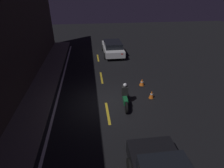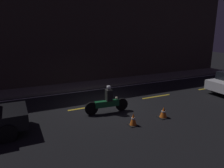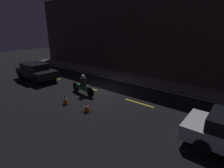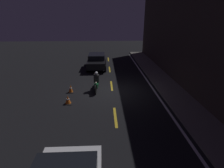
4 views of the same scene
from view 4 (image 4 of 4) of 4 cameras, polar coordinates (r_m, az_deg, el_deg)
name	(u,v)px [view 4 (image 4 of 4)]	position (r m, az deg, el deg)	size (l,w,h in m)	color
ground_plane	(112,91)	(12.51, 0.05, -2.24)	(56.00, 56.00, 0.00)	black
raised_curb	(170,89)	(13.34, 18.35, -1.51)	(28.00, 1.85, 0.14)	#605B56
building_front	(193,36)	(12.92, 24.87, 13.97)	(28.00, 0.30, 7.54)	#382D28
lane_dash_a	(108,59)	(22.04, -1.20, 8.08)	(2.00, 0.14, 0.01)	gold
lane_dash_b	(110,69)	(17.69, -0.80, 4.82)	(2.00, 0.14, 0.01)	gold
lane_dash_c	(112,86)	(13.43, -0.15, -0.54)	(2.00, 0.14, 0.01)	gold
lane_dash_d	(115,117)	(9.40, 1.09, -10.67)	(2.00, 0.14, 0.01)	gold
lane_solid_kerb	(154,90)	(12.99, 13.47, -1.92)	(25.20, 0.14, 0.01)	silver
van_black	(97,61)	(18.03, -5.01, 7.60)	(4.04, 1.94, 1.44)	black
motorcycle	(97,82)	(12.57, -5.01, 0.59)	(2.24, 0.38, 1.39)	black
traffic_cone_near	(71,89)	(12.49, -13.37, -1.51)	(0.39, 0.39, 0.56)	black
traffic_cone_mid	(68,100)	(10.94, -14.21, -5.02)	(0.46, 0.46, 0.52)	black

